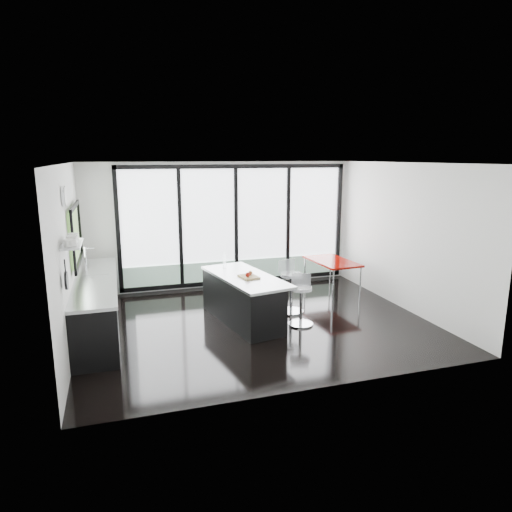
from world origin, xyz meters
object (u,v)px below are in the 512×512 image
object	(u,v)px
island	(242,298)
bar_stool_near	(301,306)
red_table	(332,276)
bar_stool_far	(291,293)

from	to	relation	value
island	bar_stool_near	size ratio (longest dim) A/B	3.14
red_table	bar_stool_far	bearing A→B (deg)	-144.02
bar_stool_near	bar_stool_far	size ratio (longest dim) A/B	0.90
bar_stool_far	red_table	bearing A→B (deg)	23.07
island	bar_stool_far	size ratio (longest dim) A/B	2.84
island	red_table	distance (m)	2.62
bar_stool_far	island	bearing A→B (deg)	177.52
bar_stool_near	bar_stool_far	distance (m)	0.68
bar_stool_near	island	bearing A→B (deg)	174.30
bar_stool_far	red_table	world-z (taller)	bar_stool_far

